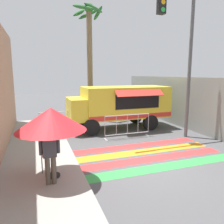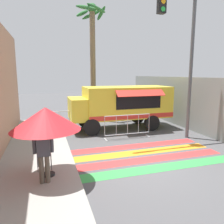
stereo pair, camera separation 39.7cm
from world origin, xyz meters
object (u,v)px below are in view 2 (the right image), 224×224
object	(u,v)px
traffic_signal_pole	(175,36)
folding_chair	(44,149)
palm_tree	(92,44)
food_truck	(120,103)
barricade_front	(128,126)
vendor_person	(43,150)
barricade_side	(60,122)
patio_umbrella	(46,119)

from	to	relation	value
traffic_signal_pole	folding_chair	size ratio (longest dim) A/B	7.07
traffic_signal_pole	palm_tree	world-z (taller)	palm_tree
food_truck	barricade_front	size ratio (longest dim) A/B	2.41
food_truck	palm_tree	distance (m)	5.06
food_truck	traffic_signal_pole	xyz separation A→B (m)	(1.62, -2.65, 3.25)
folding_chair	vendor_person	xyz separation A→B (m)	(0.00, -1.00, 0.32)
traffic_signal_pole	barricade_side	size ratio (longest dim) A/B	3.48
vendor_person	barricade_side	distance (m)	5.86
patio_umbrella	palm_tree	xyz separation A→B (m)	(3.23, 8.74, 3.16)
traffic_signal_pole	barricade_front	xyz separation A→B (m)	(-1.86, 0.78, -4.11)
food_truck	patio_umbrella	xyz separation A→B (m)	(-3.97, -5.23, 0.40)
patio_umbrella	folding_chair	xyz separation A→B (m)	(-0.10, 0.60, -1.07)
food_truck	palm_tree	size ratio (longest dim) A/B	0.73
folding_chair	vendor_person	size ratio (longest dim) A/B	0.60
food_truck	barricade_front	world-z (taller)	food_truck
palm_tree	patio_umbrella	bearing A→B (deg)	-110.29
folding_chair	palm_tree	size ratio (longest dim) A/B	0.13
barricade_front	patio_umbrella	bearing A→B (deg)	-137.97
food_truck	patio_umbrella	bearing A→B (deg)	-127.18
patio_umbrella	folding_chair	bearing A→B (deg)	99.49
food_truck	traffic_signal_pole	bearing A→B (deg)	-58.51
folding_chair	palm_tree	bearing A→B (deg)	57.39
traffic_signal_pole	folding_chair	xyz separation A→B (m)	(-5.69, -1.98, -3.92)
palm_tree	food_truck	bearing A→B (deg)	-78.23
traffic_signal_pole	barricade_side	world-z (taller)	traffic_signal_pole
traffic_signal_pole	barricade_front	distance (m)	4.58
food_truck	barricade_side	size ratio (longest dim) A/B	2.81
food_truck	vendor_person	bearing A→B (deg)	-125.79
traffic_signal_pole	vendor_person	distance (m)	7.36
barricade_front	traffic_signal_pole	bearing A→B (deg)	-22.66
palm_tree	folding_chair	bearing A→B (deg)	-112.25
vendor_person	barricade_side	xyz separation A→B (m)	(0.81, 5.78, -0.52)
folding_chair	barricade_side	xyz separation A→B (m)	(0.81, 4.78, -0.20)
traffic_signal_pole	vendor_person	world-z (taller)	traffic_signal_pole
barricade_front	barricade_side	distance (m)	3.62
patio_umbrella	folding_chair	distance (m)	1.23
barricade_side	food_truck	bearing A→B (deg)	-2.54
food_truck	vendor_person	size ratio (longest dim) A/B	3.44
vendor_person	barricade_front	size ratio (longest dim) A/B	0.70
barricade_side	palm_tree	size ratio (longest dim) A/B	0.26
barricade_front	palm_tree	xyz separation A→B (m)	(-0.49, 5.39, 4.42)
food_truck	palm_tree	bearing A→B (deg)	101.77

